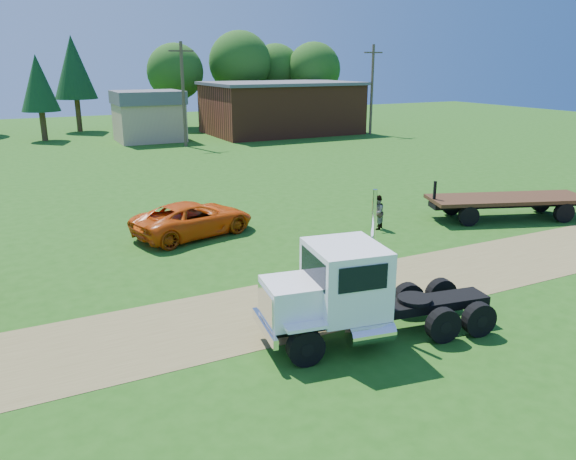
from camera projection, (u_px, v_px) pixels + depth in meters
name	position (u px, v px, depth m)	size (l,w,h in m)	color
ground	(325.00, 299.00, 18.00)	(140.00, 140.00, 0.00)	#1E5011
dirt_track	(325.00, 299.00, 18.00)	(120.00, 4.20, 0.01)	brown
white_semi_tractor	(348.00, 293.00, 15.02)	(6.84, 3.12, 4.04)	black
orange_pickup	(194.00, 219.00, 24.46)	(2.48, 5.37, 1.49)	#D54A0A
flatbed_trailer	(507.00, 202.00, 27.06)	(7.90, 4.67, 1.94)	#352211
spectator_a	(347.00, 262.00, 18.49)	(0.71, 0.47, 1.95)	#999999
spectator_b	(377.00, 212.00, 25.36)	(0.76, 0.60, 1.57)	#999999
brick_building	(281.00, 108.00, 59.20)	(15.40, 10.40, 5.30)	brown
tan_shed	(149.00, 115.00, 53.23)	(6.20, 5.40, 4.70)	tan
utility_poles	(183.00, 93.00, 49.16)	(42.20, 0.28, 9.00)	#473728
tree_row	(121.00, 70.00, 59.71)	(56.03, 13.40, 10.87)	#332815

